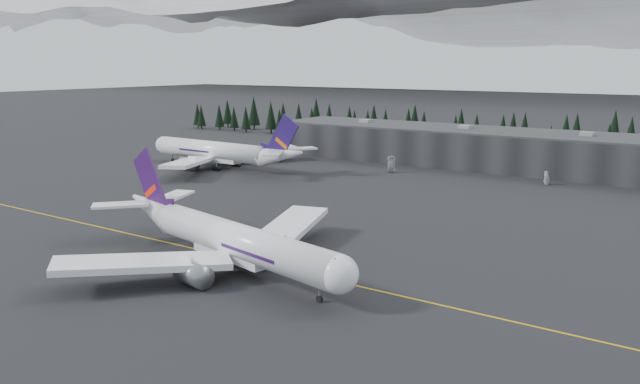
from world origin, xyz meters
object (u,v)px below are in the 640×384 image
Objects in this scene: jet_main at (223,237)px; terminal at (492,148)px; gse_vehicle_b at (547,182)px; gse_vehicle_a at (391,170)px; jet_parked at (223,152)px.

terminal is at bearing 100.49° from jet_main.
gse_vehicle_b is (24.60, -23.21, -5.60)m from terminal.
terminal is 34.28m from gse_vehicle_b.
terminal reaches higher than gse_vehicle_a.
jet_main reaches higher than gse_vehicle_b.
jet_main is 103.29m from gse_vehicle_a.
jet_parked is at bearing -109.01° from gse_vehicle_b.
jet_main is 111.46m from gse_vehicle_b.
jet_main is 15.25× the size of gse_vehicle_b.
gse_vehicle_b is at bearing -18.37° from gse_vehicle_a.
jet_parked is 12.29× the size of gse_vehicle_a.
jet_parked is 56.75m from gse_vehicle_a.
jet_main is at bearing 134.34° from jet_parked.
terminal is at bearing -142.17° from jet_parked.
gse_vehicle_a is at bearing 112.93° from jet_main.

